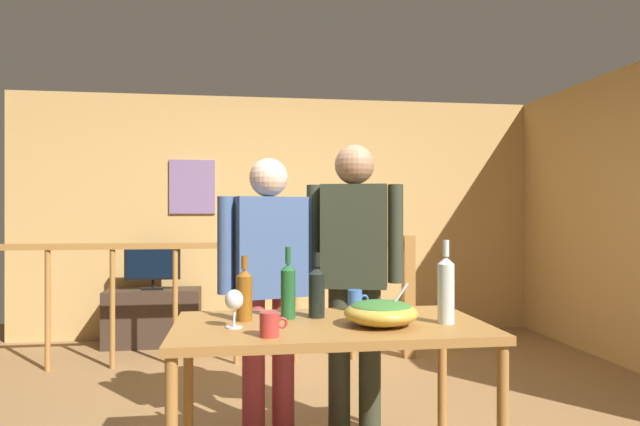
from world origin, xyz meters
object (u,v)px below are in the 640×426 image
object	(u,v)px
salad_bowl	(381,312)
person_standing_right	(354,262)
framed_picture	(192,187)
tv_console	(153,317)
wine_bottle_clear	(446,289)
wine_bottle_green	(288,290)
wine_glass	(234,301)
wine_bottle_dark	(317,291)
flat_screen_tv	(153,264)
stair_railing	(265,284)
serving_table	(330,339)
mug_blue	(355,300)
wine_bottle_amber	(244,294)
person_standing_left	(269,272)
mug_red	(270,324)

from	to	relation	value
salad_bowl	person_standing_right	xyz separation A→B (m)	(0.03, 0.76, 0.16)
salad_bowl	framed_picture	bearing A→B (deg)	108.05
tv_console	wine_bottle_clear	xyz separation A→B (m)	(1.79, -3.16, 0.67)
wine_bottle_clear	wine_bottle_green	size ratio (longest dim) A/B	1.11
wine_glass	wine_bottle_dark	distance (m)	0.44
tv_console	flat_screen_tv	size ratio (longest dim) A/B	1.72
stair_railing	wine_bottle_dark	distance (m)	2.15
serving_table	wine_bottle_green	bearing A→B (deg)	145.12
framed_picture	serving_table	xyz separation A→B (m)	(0.91, -3.35, -0.86)
tv_console	mug_blue	xyz separation A→B (m)	(1.44, -2.77, 0.56)
salad_bowl	wine_glass	world-z (taller)	salad_bowl
framed_picture	serving_table	world-z (taller)	framed_picture
wine_bottle_amber	wine_bottle_green	xyz separation A→B (m)	(0.21, 0.03, 0.01)
wine_glass	wine_bottle_dark	world-z (taller)	wine_bottle_dark
wine_bottle_dark	wine_bottle_clear	xyz separation A→B (m)	(0.57, -0.23, 0.03)
flat_screen_tv	mug_blue	bearing A→B (deg)	-62.23
flat_screen_tv	person_standing_left	size ratio (longest dim) A/B	0.33
wine_bottle_amber	mug_blue	xyz separation A→B (m)	(0.58, 0.19, -0.07)
framed_picture	wine_glass	xyz separation A→B (m)	(0.47, -3.41, -0.67)
serving_table	wine_bottle_clear	bearing A→B (deg)	-9.96
mug_blue	salad_bowl	bearing A→B (deg)	-84.76
framed_picture	wine_bottle_green	bearing A→B (deg)	-77.37
serving_table	wine_bottle_amber	world-z (taller)	wine_bottle_amber
tv_console	serving_table	bearing A→B (deg)	-67.67
wine_glass	wine_bottle_green	distance (m)	0.32
wine_bottle_dark	mug_red	size ratio (longest dim) A/B	2.70
wine_glass	serving_table	bearing A→B (deg)	6.99
stair_railing	flat_screen_tv	distance (m)	1.31
person_standing_right	wine_bottle_dark	bearing A→B (deg)	76.61
mug_red	flat_screen_tv	bearing A→B (deg)	106.37
mug_red	mug_blue	bearing A→B (deg)	49.46
wine_glass	person_standing_right	bearing A→B (deg)	46.00
wine_glass	mug_blue	bearing A→B (deg)	29.46
salad_bowl	mug_blue	bearing A→B (deg)	95.24
wine_bottle_dark	stair_railing	bearing A→B (deg)	94.35
mug_red	mug_blue	size ratio (longest dim) A/B	1.06
wine_bottle_amber	person_standing_left	xyz separation A→B (m)	(0.14, 0.56, 0.04)
flat_screen_tv	mug_red	distance (m)	3.43
wine_bottle_dark	person_standing_right	distance (m)	0.61
mug_red	mug_blue	xyz separation A→B (m)	(0.47, 0.55, 0.00)
salad_bowl	wine_bottle_amber	bearing A→B (deg)	161.80
wine_glass	stair_railing	bearing A→B (deg)	84.23
framed_picture	wine_bottle_dark	distance (m)	3.39
wine_bottle_green	person_standing_right	bearing A→B (deg)	50.72
framed_picture	tv_console	distance (m)	1.37
wine_bottle_amber	stair_railing	bearing A→B (deg)	85.03
salad_bowl	tv_console	bearing A→B (deg)	115.03
wine_bottle_green	mug_blue	world-z (taller)	wine_bottle_green
salad_bowl	wine_bottle_amber	xyz separation A→B (m)	(-0.61, 0.20, 0.06)
framed_picture	wine_bottle_dark	xyz separation A→B (m)	(0.86, -3.22, -0.65)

